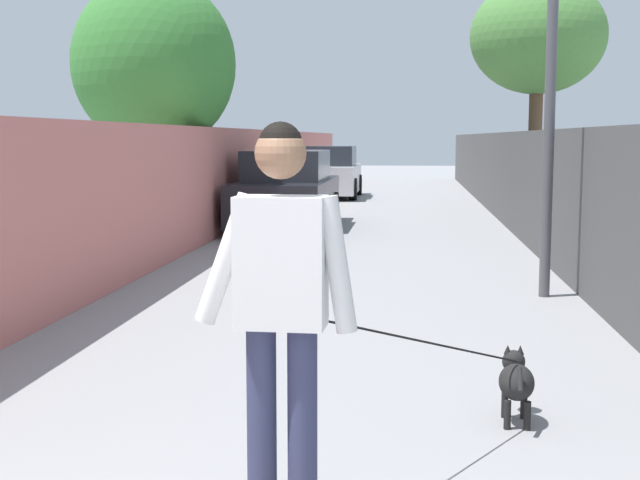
{
  "coord_description": "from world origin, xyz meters",
  "views": [
    {
      "loc": [
        -1.75,
        -0.76,
        1.79
      ],
      "look_at": [
        4.82,
        -0.06,
        1.0
      ],
      "focal_mm": 48.23,
      "sensor_mm": 36.0,
      "label": 1
    }
  ],
  "objects_px": {
    "tree_left_mid": "(154,64)",
    "car_near": "(287,192)",
    "tree_right_near": "(538,37)",
    "car_far": "(329,174)",
    "lamp_post": "(553,20)",
    "dog": "(515,380)",
    "person_skateboarder": "(281,293)"
  },
  "relations": [
    {
      "from": "tree_left_mid",
      "to": "car_near",
      "type": "height_order",
      "value": "tree_left_mid"
    },
    {
      "from": "tree_right_near",
      "to": "tree_left_mid",
      "type": "height_order",
      "value": "tree_right_near"
    },
    {
      "from": "tree_left_mid",
      "to": "car_far",
      "type": "bearing_deg",
      "value": -10.37
    },
    {
      "from": "lamp_post",
      "to": "tree_right_near",
      "type": "bearing_deg",
      "value": -7.18
    },
    {
      "from": "tree_left_mid",
      "to": "dog",
      "type": "distance_m",
      "value": 11.06
    },
    {
      "from": "person_skateboarder",
      "to": "car_near",
      "type": "bearing_deg",
      "value": 8.12
    },
    {
      "from": "lamp_post",
      "to": "person_skateboarder",
      "type": "distance_m",
      "value": 6.84
    },
    {
      "from": "tree_right_near",
      "to": "car_far",
      "type": "height_order",
      "value": "tree_right_near"
    },
    {
      "from": "person_skateboarder",
      "to": "dog",
      "type": "xyz_separation_m",
      "value": [
        1.78,
        -1.21,
        -0.85
      ]
    },
    {
      "from": "tree_left_mid",
      "to": "car_near",
      "type": "relative_size",
      "value": 1.04
    },
    {
      "from": "lamp_post",
      "to": "car_near",
      "type": "bearing_deg",
      "value": 29.29
    },
    {
      "from": "tree_right_near",
      "to": "tree_left_mid",
      "type": "distance_m",
      "value": 9.55
    },
    {
      "from": "tree_left_mid",
      "to": "person_skateboarder",
      "type": "distance_m",
      "value": 12.0
    },
    {
      "from": "tree_left_mid",
      "to": "person_skateboarder",
      "type": "xyz_separation_m",
      "value": [
        -11.18,
        -3.91,
        -1.92
      ]
    },
    {
      "from": "car_far",
      "to": "person_skateboarder",
      "type": "bearing_deg",
      "value": -175.13
    },
    {
      "from": "tree_right_near",
      "to": "dog",
      "type": "bearing_deg",
      "value": 171.76
    },
    {
      "from": "tree_right_near",
      "to": "person_skateboarder",
      "type": "relative_size",
      "value": 3.08
    },
    {
      "from": "tree_left_mid",
      "to": "person_skateboarder",
      "type": "relative_size",
      "value": 2.58
    },
    {
      "from": "dog",
      "to": "tree_left_mid",
      "type": "bearing_deg",
      "value": 28.59
    },
    {
      "from": "person_skateboarder",
      "to": "lamp_post",
      "type": "bearing_deg",
      "value": -18.33
    },
    {
      "from": "car_far",
      "to": "tree_left_mid",
      "type": "bearing_deg",
      "value": 169.63
    },
    {
      "from": "tree_left_mid",
      "to": "lamp_post",
      "type": "height_order",
      "value": "tree_left_mid"
    },
    {
      "from": "dog",
      "to": "car_near",
      "type": "xyz_separation_m",
      "value": [
        11.49,
        3.1,
        0.44
      ]
    },
    {
      "from": "tree_left_mid",
      "to": "dog",
      "type": "height_order",
      "value": "tree_left_mid"
    },
    {
      "from": "dog",
      "to": "car_far",
      "type": "height_order",
      "value": "car_far"
    },
    {
      "from": "lamp_post",
      "to": "car_far",
      "type": "xyz_separation_m",
      "value": [
        15.98,
        3.96,
        -2.35
      ]
    },
    {
      "from": "dog",
      "to": "car_far",
      "type": "relative_size",
      "value": 0.54
    },
    {
      "from": "car_far",
      "to": "lamp_post",
      "type": "bearing_deg",
      "value": -166.1
    },
    {
      "from": "lamp_post",
      "to": "person_skateboarder",
      "type": "height_order",
      "value": "lamp_post"
    },
    {
      "from": "tree_left_mid",
      "to": "tree_right_near",
      "type": "bearing_deg",
      "value": -50.78
    },
    {
      "from": "tree_left_mid",
      "to": "lamp_post",
      "type": "xyz_separation_m",
      "value": [
        -4.96,
        -5.97,
        0.01
      ]
    },
    {
      "from": "tree_left_mid",
      "to": "person_skateboarder",
      "type": "bearing_deg",
      "value": -160.72
    }
  ]
}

